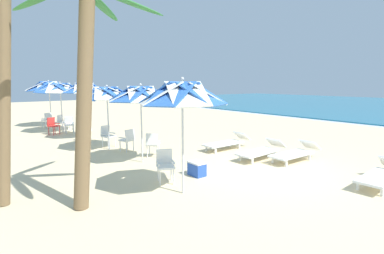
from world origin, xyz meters
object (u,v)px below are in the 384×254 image
(beach_umbrella_1, at_px, (141,95))
(palm_tree_1, at_px, (84,72))
(plastic_chair_5, at_px, (69,124))
(sun_lounger_2, at_px, (262,150))
(plastic_chair_8, at_px, (47,119))
(plastic_chair_7, at_px, (53,125))
(plastic_chair_0, at_px, (165,164))
(plastic_chair_1, at_px, (153,143))
(plastic_chair_4, at_px, (86,130))
(beach_umbrella_2, at_px, (107,94))
(plastic_chair_2, at_px, (107,135))
(sun_lounger_1, at_px, (295,153))
(palm_tree_0, at_px, (0,27))
(plastic_chair_6, at_px, (62,122))
(beach_umbrella_0, at_px, (182,95))
(beach_umbrella_3, at_px, (85,89))
(beach_umbrella_4, at_px, (60,88))
(sun_lounger_0, at_px, (382,174))
(cooler_box, at_px, (197,169))
(beach_umbrella_5, at_px, (49,87))
(sun_lounger_3, at_px, (227,142))
(plastic_chair_3, at_px, (128,139))

(beach_umbrella_1, relative_size, palm_tree_1, 0.57)
(plastic_chair_5, xyz_separation_m, sun_lounger_2, (9.43, 3.80, -0.22))
(beach_umbrella_1, bearing_deg, plastic_chair_8, -175.48)
(plastic_chair_7, bearing_deg, plastic_chair_5, 86.22)
(plastic_chair_0, height_order, plastic_chair_1, same)
(plastic_chair_4, distance_m, plastic_chair_7, 2.66)
(beach_umbrella_2, distance_m, plastic_chair_2, 1.77)
(sun_lounger_1, bearing_deg, palm_tree_1, -95.85)
(palm_tree_0, relative_size, palm_tree_1, 1.30)
(plastic_chair_7, distance_m, sun_lounger_1, 11.61)
(beach_umbrella_2, distance_m, plastic_chair_6, 6.18)
(beach_umbrella_0, height_order, palm_tree_1, palm_tree_1)
(beach_umbrella_1, height_order, sun_lounger_2, beach_umbrella_1)
(plastic_chair_6, bearing_deg, plastic_chair_4, 2.27)
(beach_umbrella_3, height_order, beach_umbrella_4, beach_umbrella_3)
(plastic_chair_5, bearing_deg, plastic_chair_2, 4.30)
(palm_tree_1, bearing_deg, beach_umbrella_1, 133.27)
(plastic_chair_0, height_order, plastic_chair_5, same)
(plastic_chair_1, xyz_separation_m, plastic_chair_8, (-9.71, -1.42, 0.00))
(sun_lounger_1, bearing_deg, sun_lounger_0, -6.97)
(plastic_chair_2, relative_size, palm_tree_0, 0.15)
(plastic_chair_8, bearing_deg, beach_umbrella_0, 1.17)
(plastic_chair_5, height_order, palm_tree_1, palm_tree_1)
(plastic_chair_5, distance_m, cooler_box, 9.52)
(beach_umbrella_5, distance_m, cooler_box, 12.92)
(beach_umbrella_5, distance_m, sun_lounger_0, 16.90)
(beach_umbrella_2, height_order, plastic_chair_4, beach_umbrella_2)
(plastic_chair_5, distance_m, plastic_chair_8, 2.83)
(beach_umbrella_0, height_order, plastic_chair_7, beach_umbrella_0)
(plastic_chair_5, distance_m, palm_tree_1, 10.15)
(plastic_chair_4, relative_size, beach_umbrella_4, 0.32)
(cooler_box, bearing_deg, beach_umbrella_1, -165.70)
(sun_lounger_3, xyz_separation_m, palm_tree_0, (0.77, -7.24, 3.40))
(palm_tree_0, bearing_deg, plastic_chair_6, 160.97)
(sun_lounger_3, xyz_separation_m, cooler_box, (1.78, -2.99, -0.08))
(plastic_chair_1, distance_m, palm_tree_0, 5.58)
(plastic_chair_3, height_order, beach_umbrella_3, beach_umbrella_3)
(plastic_chair_6, distance_m, palm_tree_0, 10.56)
(plastic_chair_0, bearing_deg, plastic_chair_5, 179.22)
(beach_umbrella_3, relative_size, palm_tree_1, 0.60)
(beach_umbrella_0, bearing_deg, plastic_chair_4, 178.08)
(plastic_chair_6, distance_m, sun_lounger_1, 12.25)
(sun_lounger_0, bearing_deg, plastic_chair_1, -152.29)
(plastic_chair_3, bearing_deg, beach_umbrella_2, -150.23)
(plastic_chair_0, relative_size, plastic_chair_3, 1.00)
(beach_umbrella_4, bearing_deg, plastic_chair_4, 4.31)
(plastic_chair_0, relative_size, plastic_chair_6, 1.00)
(sun_lounger_0, xyz_separation_m, cooler_box, (-3.51, -3.25, -0.08))
(plastic_chair_4, xyz_separation_m, beach_umbrella_5, (-5.71, -0.21, 1.87))
(plastic_chair_4, height_order, plastic_chair_6, same)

